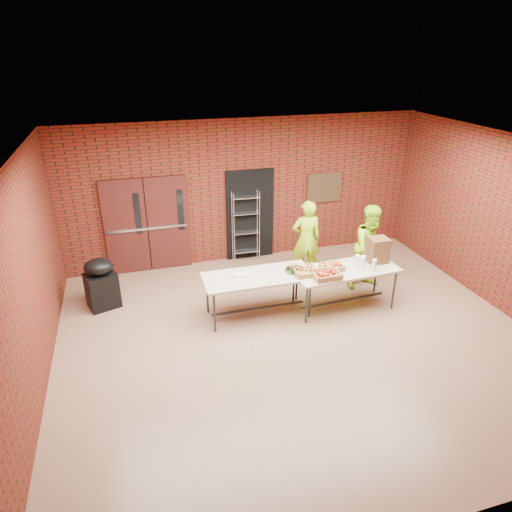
{
  "coord_description": "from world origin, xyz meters",
  "views": [
    {
      "loc": [
        -2.52,
        -5.99,
        4.61
      ],
      "look_at": [
        -0.36,
        1.4,
        1.0
      ],
      "focal_mm": 32.0,
      "sensor_mm": 36.0,
      "label": 1
    }
  ],
  "objects_px": {
    "table_right": "(345,272)",
    "volunteer_man": "(371,247)",
    "wire_rack": "(246,227)",
    "coffee_dispenser": "(378,250)",
    "covered_grill": "(101,283)",
    "table_left": "(258,279)",
    "volunteer_woman": "(306,239)"
  },
  "relations": [
    {
      "from": "table_right",
      "to": "volunteer_man",
      "type": "distance_m",
      "value": 1.09
    },
    {
      "from": "wire_rack",
      "to": "volunteer_man",
      "type": "height_order",
      "value": "volunteer_man"
    },
    {
      "from": "coffee_dispenser",
      "to": "covered_grill",
      "type": "xyz_separation_m",
      "value": [
        -5.1,
        1.18,
        -0.55
      ]
    },
    {
      "from": "table_left",
      "to": "volunteer_woman",
      "type": "bearing_deg",
      "value": 41.18
    },
    {
      "from": "volunteer_woman",
      "to": "volunteer_man",
      "type": "relative_size",
      "value": 0.97
    },
    {
      "from": "table_right",
      "to": "volunteer_man",
      "type": "bearing_deg",
      "value": 32.81
    },
    {
      "from": "wire_rack",
      "to": "table_right",
      "type": "distance_m",
      "value": 2.82
    },
    {
      "from": "coffee_dispenser",
      "to": "covered_grill",
      "type": "bearing_deg",
      "value": 167.02
    },
    {
      "from": "coffee_dispenser",
      "to": "volunteer_woman",
      "type": "height_order",
      "value": "volunteer_woman"
    },
    {
      "from": "table_right",
      "to": "volunteer_woman",
      "type": "height_order",
      "value": "volunteer_woman"
    },
    {
      "from": "table_left",
      "to": "table_right",
      "type": "bearing_deg",
      "value": -6.41
    },
    {
      "from": "table_right",
      "to": "covered_grill",
      "type": "xyz_separation_m",
      "value": [
        -4.38,
        1.3,
        -0.25
      ]
    },
    {
      "from": "wire_rack",
      "to": "volunteer_man",
      "type": "relative_size",
      "value": 0.95
    },
    {
      "from": "volunteer_man",
      "to": "coffee_dispenser",
      "type": "bearing_deg",
      "value": -111.33
    },
    {
      "from": "coffee_dispenser",
      "to": "volunteer_man",
      "type": "xyz_separation_m",
      "value": [
        0.16,
        0.51,
        -0.18
      ]
    },
    {
      "from": "table_left",
      "to": "coffee_dispenser",
      "type": "height_order",
      "value": "coffee_dispenser"
    },
    {
      "from": "wire_rack",
      "to": "volunteer_woman",
      "type": "height_order",
      "value": "volunteer_woman"
    },
    {
      "from": "table_left",
      "to": "volunteer_woman",
      "type": "height_order",
      "value": "volunteer_woman"
    },
    {
      "from": "table_left",
      "to": "volunteer_woman",
      "type": "xyz_separation_m",
      "value": [
        1.43,
        1.24,
        0.1
      ]
    },
    {
      "from": "wire_rack",
      "to": "coffee_dispenser",
      "type": "relative_size",
      "value": 3.48
    },
    {
      "from": "coffee_dispenser",
      "to": "covered_grill",
      "type": "height_order",
      "value": "coffee_dispenser"
    },
    {
      "from": "table_right",
      "to": "covered_grill",
      "type": "relative_size",
      "value": 2.02
    },
    {
      "from": "table_left",
      "to": "volunteer_woman",
      "type": "distance_m",
      "value": 1.9
    },
    {
      "from": "table_left",
      "to": "covered_grill",
      "type": "relative_size",
      "value": 1.99
    },
    {
      "from": "table_left",
      "to": "volunteer_man",
      "type": "xyz_separation_m",
      "value": [
        2.5,
        0.44,
        0.13
      ]
    },
    {
      "from": "covered_grill",
      "to": "volunteer_man",
      "type": "distance_m",
      "value": 5.31
    },
    {
      "from": "wire_rack",
      "to": "table_left",
      "type": "xyz_separation_m",
      "value": [
        -0.41,
        -2.35,
        -0.08
      ]
    },
    {
      "from": "table_left",
      "to": "covered_grill",
      "type": "bearing_deg",
      "value": 158.14
    },
    {
      "from": "wire_rack",
      "to": "coffee_dispenser",
      "type": "bearing_deg",
      "value": -48.52
    },
    {
      "from": "wire_rack",
      "to": "table_right",
      "type": "height_order",
      "value": "wire_rack"
    },
    {
      "from": "wire_rack",
      "to": "covered_grill",
      "type": "distance_m",
      "value": 3.41
    },
    {
      "from": "coffee_dispenser",
      "to": "volunteer_woman",
      "type": "relative_size",
      "value": 0.28
    }
  ]
}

